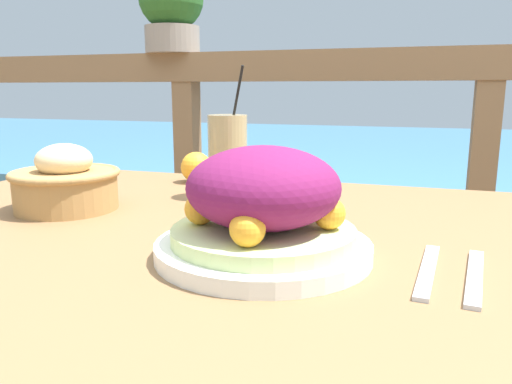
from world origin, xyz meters
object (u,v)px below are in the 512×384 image
(salad_plate, at_px, (263,210))
(drink_glass, at_px, (228,157))
(bread_basket, at_px, (66,183))
(potted_plant, at_px, (171,7))

(salad_plate, relative_size, drink_glass, 1.09)
(bread_basket, distance_m, potted_plant, 0.94)
(bread_basket, bearing_deg, drink_glass, 37.26)
(salad_plate, bearing_deg, bread_basket, 161.71)
(potted_plant, bearing_deg, drink_glass, -55.48)
(salad_plate, bearing_deg, drink_glass, 118.47)
(drink_glass, height_order, potted_plant, potted_plant)
(salad_plate, distance_m, drink_glass, 0.35)
(salad_plate, relative_size, potted_plant, 0.97)
(salad_plate, height_order, potted_plant, potted_plant)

